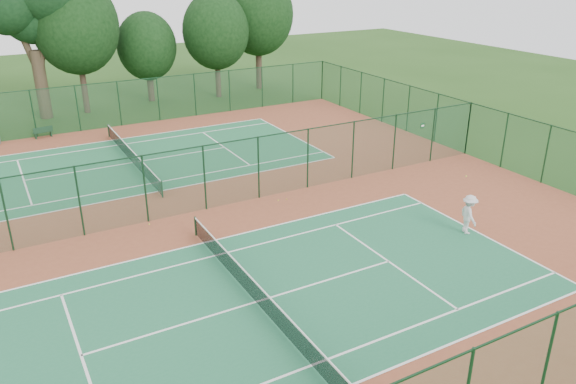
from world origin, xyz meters
The scene contains 15 objects.
ground centered at (0.00, 0.00, 0.00)m, with size 120.00×120.00×0.00m, color #234716.
red_pad centered at (0.00, 0.00, 0.01)m, with size 40.00×36.00×0.01m, color brown.
court_near centered at (0.00, -9.00, 0.01)m, with size 23.77×10.97×0.01m, color #206744.
court_far centered at (0.00, 9.00, 0.01)m, with size 23.77×10.97×0.01m, color #21683F.
fence_north centered at (0.00, 18.00, 1.76)m, with size 40.00×0.09×3.50m.
fence_east centered at (20.00, 0.00, 1.76)m, with size 0.09×36.00×3.50m.
fence_divider centered at (0.00, 0.00, 1.76)m, with size 40.00×0.09×3.50m.
tennis_net_near centered at (0.00, -9.00, 0.54)m, with size 0.10×12.90×0.97m.
tennis_net_far centered at (0.00, 9.00, 0.54)m, with size 0.10×12.90×0.97m.
player_near centered at (11.38, -8.63, 0.98)m, with size 1.24×0.71×1.92m, color silver.
bench centered at (-4.22, 17.54, 0.44)m, with size 1.39×0.59×0.83m.
stray_ball_a centered at (5.78, -0.99, 0.04)m, with size 0.07×0.07×0.07m, color gold.
stray_ball_b centered at (5.32, -0.90, 0.04)m, with size 0.06×0.06×0.06m, color #DFED37.
stray_ball_c centered at (-1.62, -0.42, 0.04)m, with size 0.07×0.07×0.07m, color #E5F338.
evergreen_row centered at (0.50, 24.25, 0.00)m, with size 39.00×5.00×12.00m, color black, non-canonical shape.
Camera 1 is at (-7.70, -25.42, 12.17)m, focal length 35.00 mm.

